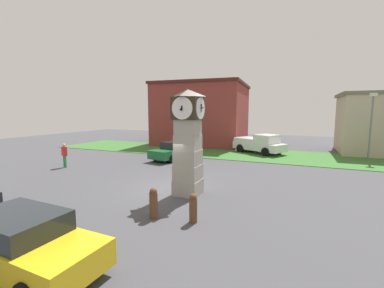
{
  "coord_description": "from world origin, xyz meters",
  "views": [
    {
      "loc": [
        6.18,
        -11.33,
        3.99
      ],
      "look_at": [
        0.5,
        1.86,
        2.16
      ],
      "focal_mm": 24.0,
      "sensor_mm": 36.0,
      "label": 1
    }
  ],
  "objects_px": {
    "bollard_near_tower": "(193,208)",
    "pickup_truck": "(259,144)",
    "clock_tower": "(188,141)",
    "pedestrian_near_bench": "(64,154)",
    "bollard_mid_row": "(154,203)",
    "car_far_lot": "(175,150)",
    "car_by_building": "(24,242)",
    "street_lamp_near_road": "(371,121)"
  },
  "relations": [
    {
      "from": "car_by_building",
      "to": "street_lamp_near_road",
      "type": "height_order",
      "value": "street_lamp_near_road"
    },
    {
      "from": "pickup_truck",
      "to": "street_lamp_near_road",
      "type": "xyz_separation_m",
      "value": [
        8.75,
        -0.21,
        2.27
      ]
    },
    {
      "from": "bollard_mid_row",
      "to": "pedestrian_near_bench",
      "type": "xyz_separation_m",
      "value": [
        -10.53,
        5.06,
        0.4
      ]
    },
    {
      "from": "bollard_near_tower",
      "to": "pickup_truck",
      "type": "bearing_deg",
      "value": 90.84
    },
    {
      "from": "bollard_mid_row",
      "to": "car_by_building",
      "type": "distance_m",
      "value": 4.22
    },
    {
      "from": "car_by_building",
      "to": "pickup_truck",
      "type": "xyz_separation_m",
      "value": [
        2.54,
        20.92,
        0.18
      ]
    },
    {
      "from": "pedestrian_near_bench",
      "to": "street_lamp_near_road",
      "type": "relative_size",
      "value": 0.32
    },
    {
      "from": "bollard_mid_row",
      "to": "pickup_truck",
      "type": "relative_size",
      "value": 0.22
    },
    {
      "from": "clock_tower",
      "to": "car_far_lot",
      "type": "bearing_deg",
      "value": 120.75
    },
    {
      "from": "pickup_truck",
      "to": "pedestrian_near_bench",
      "type": "bearing_deg",
      "value": -134.89
    },
    {
      "from": "pedestrian_near_bench",
      "to": "street_lamp_near_road",
      "type": "bearing_deg",
      "value": 29.51
    },
    {
      "from": "bollard_mid_row",
      "to": "pickup_truck",
      "type": "distance_m",
      "value": 16.95
    },
    {
      "from": "clock_tower",
      "to": "pedestrian_near_bench",
      "type": "bearing_deg",
      "value": 169.4
    },
    {
      "from": "car_far_lot",
      "to": "clock_tower",
      "type": "bearing_deg",
      "value": -59.25
    },
    {
      "from": "bollard_mid_row",
      "to": "pickup_truck",
      "type": "xyz_separation_m",
      "value": [
        1.27,
        16.9,
        0.34
      ]
    },
    {
      "from": "car_far_lot",
      "to": "pickup_truck",
      "type": "distance_m",
      "value": 8.35
    },
    {
      "from": "clock_tower",
      "to": "car_by_building",
      "type": "xyz_separation_m",
      "value": [
        -1.3,
        -7.1,
        -1.84
      ]
    },
    {
      "from": "pickup_truck",
      "to": "street_lamp_near_road",
      "type": "relative_size",
      "value": 0.97
    },
    {
      "from": "car_far_lot",
      "to": "pedestrian_near_bench",
      "type": "distance_m",
      "value": 8.37
    },
    {
      "from": "clock_tower",
      "to": "car_far_lot",
      "type": "xyz_separation_m",
      "value": [
        -4.77,
        8.02,
        -1.82
      ]
    },
    {
      "from": "clock_tower",
      "to": "bollard_near_tower",
      "type": "xyz_separation_m",
      "value": [
        1.48,
        -2.84,
        -2.05
      ]
    },
    {
      "from": "clock_tower",
      "to": "car_far_lot",
      "type": "distance_m",
      "value": 9.51
    },
    {
      "from": "car_by_building",
      "to": "bollard_mid_row",
      "type": "bearing_deg",
      "value": 72.42
    },
    {
      "from": "clock_tower",
      "to": "street_lamp_near_road",
      "type": "xyz_separation_m",
      "value": [
        9.98,
        13.6,
        0.61
      ]
    },
    {
      "from": "clock_tower",
      "to": "pickup_truck",
      "type": "height_order",
      "value": "clock_tower"
    },
    {
      "from": "car_far_lot",
      "to": "pedestrian_near_bench",
      "type": "height_order",
      "value": "pedestrian_near_bench"
    },
    {
      "from": "car_far_lot",
      "to": "street_lamp_near_road",
      "type": "xyz_separation_m",
      "value": [
        14.75,
        5.58,
        2.43
      ]
    },
    {
      "from": "bollard_mid_row",
      "to": "car_far_lot",
      "type": "distance_m",
      "value": 12.07
    },
    {
      "from": "bollard_mid_row",
      "to": "car_by_building",
      "type": "height_order",
      "value": "car_by_building"
    },
    {
      "from": "bollard_near_tower",
      "to": "pickup_truck",
      "type": "xyz_separation_m",
      "value": [
        -0.24,
        16.65,
        0.39
      ]
    },
    {
      "from": "bollard_near_tower",
      "to": "pedestrian_near_bench",
      "type": "distance_m",
      "value": 12.97
    },
    {
      "from": "car_far_lot",
      "to": "pedestrian_near_bench",
      "type": "relative_size",
      "value": 2.82
    },
    {
      "from": "clock_tower",
      "to": "pickup_truck",
      "type": "distance_m",
      "value": 13.97
    },
    {
      "from": "pickup_truck",
      "to": "street_lamp_near_road",
      "type": "distance_m",
      "value": 9.04
    },
    {
      "from": "car_by_building",
      "to": "pedestrian_near_bench",
      "type": "xyz_separation_m",
      "value": [
        -9.25,
        9.08,
        0.24
      ]
    },
    {
      "from": "bollard_mid_row",
      "to": "street_lamp_near_road",
      "type": "relative_size",
      "value": 0.21
    },
    {
      "from": "bollard_near_tower",
      "to": "bollard_mid_row",
      "type": "bearing_deg",
      "value": -170.79
    },
    {
      "from": "car_by_building",
      "to": "pickup_truck",
      "type": "distance_m",
      "value": 21.07
    },
    {
      "from": "bollard_mid_row",
      "to": "pedestrian_near_bench",
      "type": "height_order",
      "value": "pedestrian_near_bench"
    },
    {
      "from": "pedestrian_near_bench",
      "to": "car_by_building",
      "type": "bearing_deg",
      "value": -44.45
    },
    {
      "from": "street_lamp_near_road",
      "to": "car_by_building",
      "type": "bearing_deg",
      "value": -118.59
    },
    {
      "from": "car_by_building",
      "to": "pedestrian_near_bench",
      "type": "relative_size",
      "value": 2.47
    }
  ]
}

